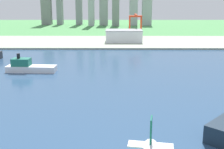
{
  "coord_description": "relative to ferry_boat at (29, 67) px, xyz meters",
  "views": [
    {
      "loc": [
        7.16,
        -9.34,
        73.71
      ],
      "look_at": [
        5.85,
        181.27,
        24.63
      ],
      "focal_mm": 48.4,
      "sensor_mm": 36.0,
      "label": 1
    }
  ],
  "objects": [
    {
      "name": "industrial_pier",
      "position": [
        79.26,
        202.75,
        -3.93
      ],
      "size": [
        840.0,
        140.0,
        2.5
      ],
      "primitive_type": "cube",
      "color": "#9EA792",
      "rests_on": "ground"
    },
    {
      "name": "distant_skyline",
      "position": [
        38.33,
        525.15,
        56.9
      ],
      "size": [
        296.58,
        61.8,
        148.29
      ],
      "color": "gray",
      "rests_on": "ground"
    },
    {
      "name": "port_crane_red",
      "position": [
        124.71,
        249.42,
        27.18
      ],
      "size": [
        22.99,
        42.75,
        41.89
      ],
      "color": "red",
      "rests_on": "industrial_pier"
    },
    {
      "name": "water_bay",
      "position": [
        79.26,
        -47.25,
        -5.1
      ],
      "size": [
        840.0,
        360.0,
        0.15
      ],
      "primitive_type": "cube",
      "color": "#2D4C70",
      "rests_on": "ground"
    },
    {
      "name": "ground_plane",
      "position": [
        79.26,
        12.75,
        -5.18
      ],
      "size": [
        2400.0,
        2400.0,
        0.0
      ],
      "primitive_type": "plane",
      "color": "#4E9150"
    },
    {
      "name": "warehouse_main",
      "position": [
        102.35,
        197.58,
        6.99
      ],
      "size": [
        59.29,
        38.25,
        19.28
      ],
      "color": "white",
      "rests_on": "industrial_pier"
    },
    {
      "name": "ferry_boat",
      "position": [
        0.0,
        0.0,
        0.0
      ],
      "size": [
        50.31,
        15.99,
        18.61
      ],
      "color": "white",
      "rests_on": "water_bay"
    }
  ]
}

